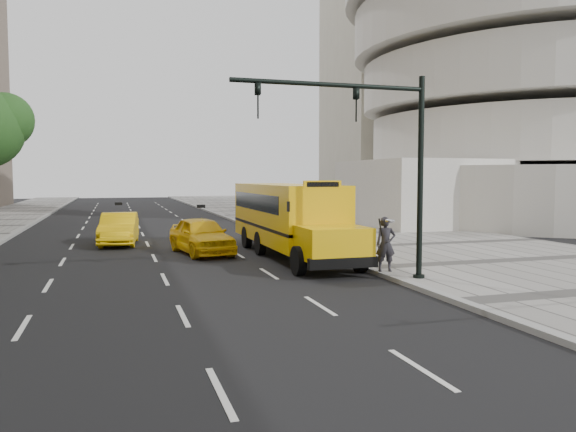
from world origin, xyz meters
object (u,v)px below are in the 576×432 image
object	(u,v)px
school_bus	(288,214)
taxi_near	(201,235)
taxi_far	(119,229)
traffic_signal	(380,151)
pedestrian	(386,244)

from	to	relation	value
school_bus	taxi_near	bearing A→B (deg)	156.96
taxi_far	school_bus	bearing A→B (deg)	-36.10
school_bus	taxi_far	world-z (taller)	school_bus
school_bus	traffic_signal	world-z (taller)	traffic_signal
taxi_near	taxi_far	world-z (taller)	taxi_near
school_bus	traffic_signal	distance (m)	7.59
school_bus	taxi_far	distance (m)	9.12
taxi_far	pedestrian	size ratio (longest dim) A/B	2.57
taxi_near	taxi_far	bearing A→B (deg)	117.10
taxi_far	traffic_signal	size ratio (longest dim) A/B	0.74
pedestrian	traffic_signal	distance (m)	3.47
traffic_signal	taxi_far	bearing A→B (deg)	119.73
taxi_near	pedestrian	world-z (taller)	pedestrian
taxi_near	school_bus	bearing A→B (deg)	-32.78
school_bus	pedestrian	xyz separation A→B (m)	(1.65, -5.80, -0.70)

